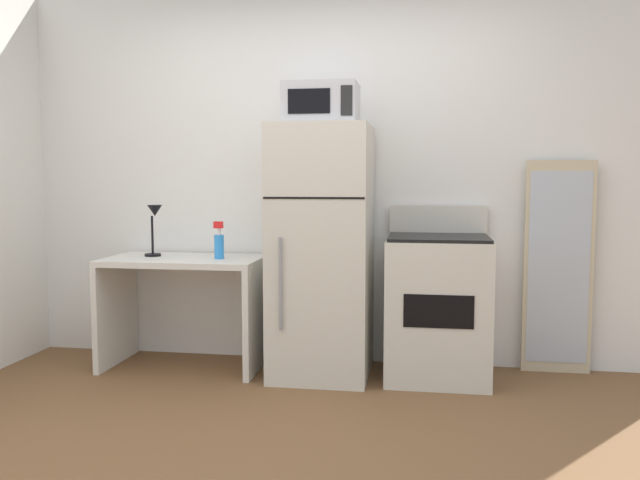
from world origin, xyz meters
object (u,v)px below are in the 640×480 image
Objects in this scene: refrigerator at (322,252)px; leaning_mirror at (558,268)px; oven_range at (437,306)px; desk_lamp at (154,222)px; spray_bottle at (219,244)px; microwave at (321,104)px; desk at (185,292)px.

refrigerator is 1.56m from leaning_mirror.
oven_range is 0.79× the size of leaning_mirror.
desk_lamp reaches higher than spray_bottle.
microwave is (0.00, -0.02, 0.94)m from refrigerator.
refrigerator is at bearing 90.31° from microwave.
desk is 4.23× the size of spray_bottle.
oven_range is (0.74, 0.05, -1.28)m from microwave.
desk is 0.75× the size of leaning_mirror.
desk_lamp is 1.40m from microwave.
desk_lamp is 0.77× the size of microwave.
refrigerator reaches higher than desk.
desk_lamp is 0.25× the size of leaning_mirror.
desk_lamp reaches higher than oven_range.
refrigerator is at bearing -177.52° from oven_range.
leaning_mirror is (1.53, 0.29, -0.11)m from refrigerator.
spray_bottle is at bearing -172.49° from leaning_mirror.
spray_bottle is at bearing -7.07° from desk.
microwave is at bearing -168.56° from leaning_mirror.
microwave is (1.17, -0.07, 0.76)m from desk_lamp.
leaning_mirror is at bearing 11.44° from microwave.
refrigerator is (0.69, 0.00, -0.04)m from spray_bottle.
refrigerator is at bearing -169.33° from leaning_mirror.
oven_range is (1.69, 0.01, -0.05)m from desk.
leaning_mirror is at bearing 18.09° from oven_range.
desk is 0.52m from desk_lamp.
desk is at bearing -6.69° from desk_lamp.
desk_lamp is 0.22× the size of refrigerator.
microwave reaches higher than oven_range.
microwave is 1.48m from oven_range.
microwave is at bearing -1.36° from spray_bottle.
spray_bottle is 0.15× the size of refrigerator.
desk is at bearing 177.09° from microwave.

